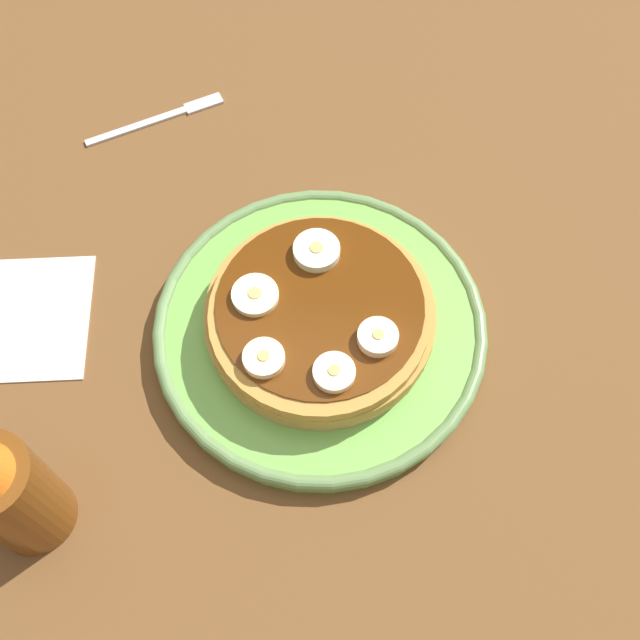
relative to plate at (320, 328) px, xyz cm
name	(u,v)px	position (x,y,z in cm)	size (l,w,h in cm)	color
ground_plane	(320,342)	(0.00, 0.00, -2.49)	(140.00, 140.00, 3.00)	brown
plate	(320,328)	(0.00, 0.00, 0.00)	(25.57, 25.57, 1.84)	#72B74C
pancake_stack	(321,318)	(-0.26, -0.08, 2.11)	(17.28, 17.64, 3.24)	tan
banana_slice_0	(317,251)	(4.30, 0.82, 4.09)	(3.54, 3.54, 1.00)	#F3F0C3
banana_slice_1	(378,337)	(-2.32, -4.40, 4.11)	(2.93, 2.93, 1.04)	#FEE2BC
banana_slice_2	(334,373)	(-5.37, -1.68, 4.02)	(2.99, 2.99, 0.87)	#FCE7BD
banana_slice_3	(254,299)	(-0.32, 4.75, 3.96)	(3.46, 3.46, 0.75)	#FDF3B3
banana_slice_4	(264,359)	(-4.94, 3.29, 4.05)	(2.98, 2.98, 0.94)	#FEE7B3
napkin	(19,318)	(-1.73, 23.63, -0.84)	(11.00, 11.00, 0.30)	white
fork	(163,116)	(20.01, 16.98, -0.74)	(7.81, 11.49, 0.50)	silver
syrup_bottle	(7,492)	(-16.56, 17.59, 4.98)	(5.53, 5.53, 13.41)	brown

